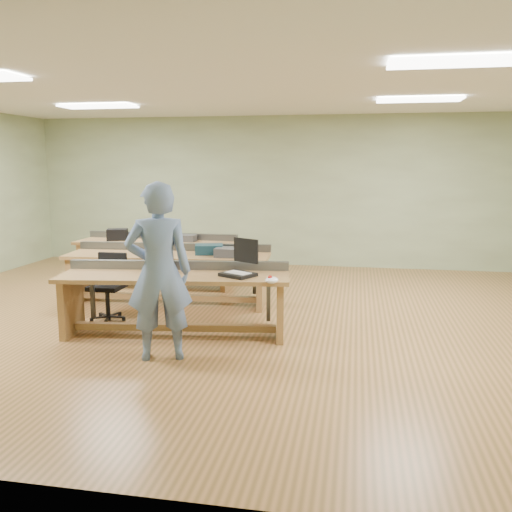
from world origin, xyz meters
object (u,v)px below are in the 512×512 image
Objects in this scene: task_chair at (109,296)px; drinks_can at (161,249)px; workbench_front at (175,290)px; camera_bag at (160,267)px; parts_bin_grey at (232,252)px; workbench_mid at (169,266)px; laptop_base at (238,275)px; mug at (159,251)px; person at (159,272)px; parts_bin_teal at (209,249)px; workbench_back at (156,253)px.

task_chair reaches higher than drinks_can.
workbench_front is 11.75× the size of camera_bag.
workbench_front is at bearing -106.69° from parts_bin_grey.
parts_bin_grey reaches higher than workbench_mid.
laptop_base is 1.94m from mug.
drinks_can is at bearing -90.84° from person.
workbench_front is 0.93× the size of workbench_mid.
person is at bearing -87.55° from parts_bin_teal.
laptop_base is at bearing -41.26° from mug.
task_chair is at bearing -111.08° from drinks_can.
workbench_front is at bearing -22.27° from task_chair.
camera_bag is at bearing -70.34° from drinks_can.
workbench_back is 2.82m from camera_bag.
parts_bin_grey is (0.28, 2.14, -0.13)m from person.
workbench_front is 1.03× the size of workbench_back.
camera_bag is at bearing -26.54° from task_chair.
parts_bin_teal is 3.36× the size of drinks_can.
workbench_back reaches higher than laptop_base.
camera_bag reaches higher than laptop_base.
drinks_can is (-0.82, 2.27, -0.13)m from person.
parts_bin_teal reaches higher than drinks_can.
camera_bag is 1.99× the size of mug.
workbench_mid is 7.60× the size of parts_bin_teal.
workbench_back is at bearing 114.50° from drinks_can.
parts_bin_teal is at bearing 81.69° from workbench_front.
person is (0.12, -0.82, 0.39)m from workbench_front.
workbench_back is 1.44m from mug.
parts_bin_grey is (-0.38, 1.31, 0.04)m from laptop_base.
workbench_front is 1.40m from parts_bin_grey.
task_chair is at bearing -136.75° from parts_bin_teal.
mug is (0.40, 0.83, 0.48)m from task_chair.
drinks_can is at bearing 96.57° from mug.
workbench_mid is at bearing 62.93° from task_chair.
camera_bag is (-0.96, -0.01, 0.06)m from laptop_base.
parts_bin_grey is (1.62, -1.28, 0.26)m from workbench_back.
workbench_mid is 1.11m from task_chair.
workbench_back is at bearing -89.23° from person.
mug is at bearing -83.43° from drinks_can.
parts_bin_grey is (0.98, -0.10, 0.25)m from workbench_mid.
task_chair is at bearing -115.67° from mug.
task_chair is at bearing 149.41° from workbench_front.
camera_bag is at bearing -78.31° from workbench_mid.
parts_bin_grey is at bearing 1.68° from mug.
workbench_front and workbench_mid have the same top height.
camera_bag reaches higher than workbench_front.
laptop_base is at bearing -44.22° from drinks_can.
parts_bin_teal is at bearing 62.98° from camera_bag.
laptop_base is (0.78, 0.01, 0.22)m from workbench_front.
mug is at bearing 167.80° from laptop_base.
parts_bin_teal reaches higher than workbench_back.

